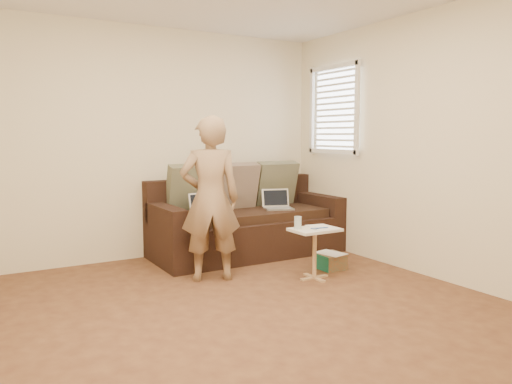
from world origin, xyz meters
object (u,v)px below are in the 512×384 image
laptop_white (209,215)px  striped_box (331,261)px  sofa (247,219)px  laptop_silver (279,209)px  person (210,199)px  drinking_glass (298,223)px  side_table (315,254)px

laptop_white → striped_box: bearing=-57.3°
sofa → striped_box: sofa is taller
laptop_silver → person: person is taller
drinking_glass → laptop_white: bearing=112.1°
laptop_silver → drinking_glass: 1.14m
side_table → drinking_glass: 0.35m
sofa → person: 1.15m
sofa → laptop_silver: bearing=-16.0°
sofa → side_table: 1.23m
laptop_white → person: person is taller
laptop_silver → side_table: (-0.30, -1.11, -0.27)m
laptop_white → person: (-0.29, -0.65, 0.27)m
laptop_silver → person: size_ratio=0.21×
sofa → person: (-0.81, -0.73, 0.37)m
sofa → laptop_silver: 0.40m
laptop_silver → striped_box: laptop_silver is taller
person → drinking_glass: bearing=169.0°
drinking_glass → striped_box: 0.72m
striped_box → sofa: bearing=113.2°
sofa → laptop_white: (-0.52, -0.07, 0.10)m
side_table → striped_box: (0.37, 0.20, -0.16)m
sofa → person: bearing=-138.2°
sofa → drinking_glass: size_ratio=18.33×
sofa → striped_box: (0.43, -1.01, -0.34)m
laptop_white → drinking_glass: bearing=-80.7°
laptop_silver → striped_box: 1.01m
sofa → laptop_white: size_ratio=6.51×
laptop_silver → side_table: laptop_silver is taller
laptop_silver → sofa: bearing=-176.9°
striped_box → side_table: bearing=-151.0°
sofa → drinking_glass: 1.16m
sofa → laptop_white: bearing=-172.3°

